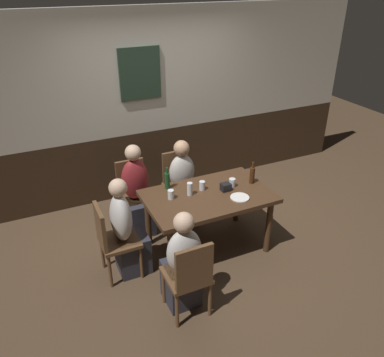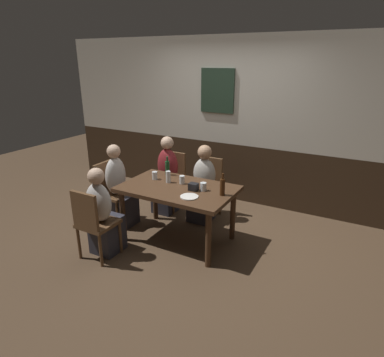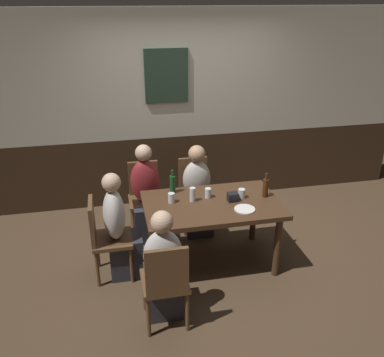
# 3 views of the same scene
# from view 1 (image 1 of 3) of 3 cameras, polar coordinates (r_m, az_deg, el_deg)

# --- Properties ---
(ground_plane) EXTENTS (12.00, 12.00, 0.00)m
(ground_plane) POSITION_cam_1_polar(r_m,az_deg,el_deg) (4.79, 2.21, -10.01)
(ground_plane) COLOR #4C3826
(wall_back) EXTENTS (6.40, 0.13, 2.60)m
(wall_back) POSITION_cam_1_polar(r_m,az_deg,el_deg) (5.54, -5.44, 10.63)
(wall_back) COLOR #332316
(wall_back) RESTS_ON ground_plane
(dining_table) EXTENTS (1.42, 0.88, 0.74)m
(dining_table) POSITION_cam_1_polar(r_m,az_deg,el_deg) (4.42, 2.36, -3.39)
(dining_table) COLOR #472D1C
(dining_table) RESTS_ON ground_plane
(chair_left_near) EXTENTS (0.40, 0.40, 0.88)m
(chair_left_near) POSITION_cam_1_polar(r_m,az_deg,el_deg) (3.68, -0.38, -13.98)
(chair_left_near) COLOR brown
(chair_left_near) RESTS_ON ground_plane
(chair_head_west) EXTENTS (0.40, 0.40, 0.88)m
(chair_head_west) POSITION_cam_1_polar(r_m,az_deg,el_deg) (4.20, -11.66, -8.51)
(chair_head_west) COLOR brown
(chair_head_west) RESTS_ON ground_plane
(chair_left_far) EXTENTS (0.40, 0.40, 0.88)m
(chair_left_far) POSITION_cam_1_polar(r_m,az_deg,el_deg) (4.99, -8.60, -1.77)
(chair_left_far) COLOR brown
(chair_left_far) RESTS_ON ground_plane
(chair_mid_far) EXTENTS (0.40, 0.40, 0.88)m
(chair_mid_far) POSITION_cam_1_polar(r_m,az_deg,el_deg) (5.17, -1.99, -0.32)
(chair_mid_far) COLOR brown
(chair_mid_far) RESTS_ON ground_plane
(person_left_near) EXTENTS (0.34, 0.37, 1.10)m
(person_left_near) POSITION_cam_1_polar(r_m,az_deg,el_deg) (3.81, -1.43, -12.84)
(person_left_near) COLOR #2D2D38
(person_left_near) RESTS_ON ground_plane
(person_head_west) EXTENTS (0.37, 0.34, 1.16)m
(person_head_west) POSITION_cam_1_polar(r_m,az_deg,el_deg) (4.23, -9.52, -8.09)
(person_head_west) COLOR #2D2D38
(person_head_west) RESTS_ON ground_plane
(person_left_far) EXTENTS (0.34, 0.37, 1.17)m
(person_left_far) POSITION_cam_1_polar(r_m,az_deg,el_deg) (4.86, -8.03, -2.66)
(person_left_far) COLOR #2D2D38
(person_left_far) RESTS_ON ground_plane
(person_mid_far) EXTENTS (0.34, 0.37, 1.11)m
(person_mid_far) POSITION_cam_1_polar(r_m,az_deg,el_deg) (5.05, -1.25, -1.38)
(person_mid_far) COLOR #2D2D38
(person_mid_far) RESTS_ON ground_plane
(tumbler_water) EXTENTS (0.08, 0.08, 0.10)m
(tumbler_water) POSITION_cam_1_polar(r_m,az_deg,el_deg) (4.53, 5.91, -0.68)
(tumbler_water) COLOR silver
(tumbler_water) RESTS_ON dining_table
(pint_glass_stout) EXTENTS (0.06, 0.06, 0.15)m
(pint_glass_stout) POSITION_cam_1_polar(r_m,az_deg,el_deg) (4.33, -0.33, -1.67)
(pint_glass_stout) COLOR silver
(pint_glass_stout) RESTS_ON dining_table
(beer_glass_tall) EXTENTS (0.07, 0.07, 0.11)m
(beer_glass_tall) POSITION_cam_1_polar(r_m,az_deg,el_deg) (4.28, -3.12, -2.44)
(beer_glass_tall) COLOR silver
(beer_glass_tall) RESTS_ON dining_table
(highball_clear) EXTENTS (0.07, 0.07, 0.11)m
(highball_clear) POSITION_cam_1_polar(r_m,az_deg,el_deg) (4.45, 1.50, -1.12)
(highball_clear) COLOR silver
(highball_clear) RESTS_ON dining_table
(beer_bottle_green) EXTENTS (0.06, 0.06, 0.27)m
(beer_bottle_green) POSITION_cam_1_polar(r_m,az_deg,el_deg) (4.45, -3.66, -0.26)
(beer_bottle_green) COLOR #194723
(beer_bottle_green) RESTS_ON dining_table
(beer_bottle_brown) EXTENTS (0.06, 0.06, 0.27)m
(beer_bottle_brown) POSITION_cam_1_polar(r_m,az_deg,el_deg) (4.61, 8.84, 0.55)
(beer_bottle_brown) COLOR #42230F
(beer_bottle_brown) RESTS_ON dining_table
(plate_white_large) EXTENTS (0.21, 0.21, 0.01)m
(plate_white_large) POSITION_cam_1_polar(r_m,az_deg,el_deg) (4.34, 7.03, -2.78)
(plate_white_large) COLOR white
(plate_white_large) RESTS_ON dining_table
(condiment_caddy) EXTENTS (0.11, 0.09, 0.09)m
(condiment_caddy) POSITION_cam_1_polar(r_m,az_deg,el_deg) (4.44, 5.01, -1.27)
(condiment_caddy) COLOR black
(condiment_caddy) RESTS_ON dining_table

